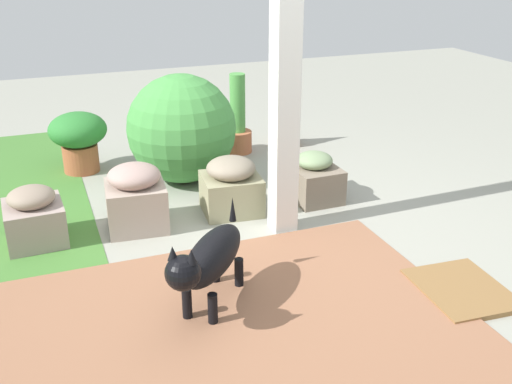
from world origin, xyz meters
TOP-DOWN VIEW (x-y plane):
  - ground_plane at (0.00, 0.00)m, footprint 12.00×12.00m
  - brick_path at (-0.70, 0.47)m, footprint 1.80×2.40m
  - porch_pillar at (0.31, -0.20)m, footprint 0.16×0.16m
  - stone_planter_nearest at (0.69, -0.62)m, footprint 0.44×0.34m
  - stone_planter_near at (0.69, 0.04)m, footprint 0.42×0.44m
  - stone_planter_mid at (0.68, 0.73)m, footprint 0.44×0.43m
  - stone_planter_far at (0.69, 1.39)m, footprint 0.41×0.38m
  - round_shrub at (1.43, 0.21)m, footprint 0.88×0.88m
  - terracotta_pot_broad at (1.93, 0.98)m, footprint 0.48×0.48m
  - terracotta_pot_spiky at (1.96, -0.96)m, footprint 0.23×0.23m
  - terracotta_pot_tall at (1.93, -0.44)m, footprint 0.26×0.26m
  - dog at (-0.46, 0.55)m, footprint 0.67×0.60m
  - doormat at (-0.81, -0.82)m, footprint 0.59×0.50m

SIDE VIEW (x-z plane):
  - ground_plane at x=0.00m, z-range 0.00..0.00m
  - brick_path at x=-0.70m, z-range 0.00..0.02m
  - doormat at x=-0.81m, z-range 0.00..0.03m
  - stone_planter_nearest at x=0.69m, z-range -0.02..0.36m
  - stone_planter_far at x=0.69m, z-range -0.02..0.37m
  - stone_planter_near at x=0.69m, z-range -0.01..0.41m
  - stone_planter_mid at x=0.68m, z-range -0.01..0.45m
  - terracotta_pot_tall at x=1.93m, z-range -0.10..0.63m
  - terracotta_pot_spiky at x=1.96m, z-range -0.01..0.56m
  - dog at x=-0.46m, z-range 0.04..0.57m
  - terracotta_pot_broad at x=1.93m, z-range 0.05..0.57m
  - round_shrub at x=1.43m, z-range 0.00..0.88m
  - porch_pillar at x=0.31m, z-range 0.00..2.26m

